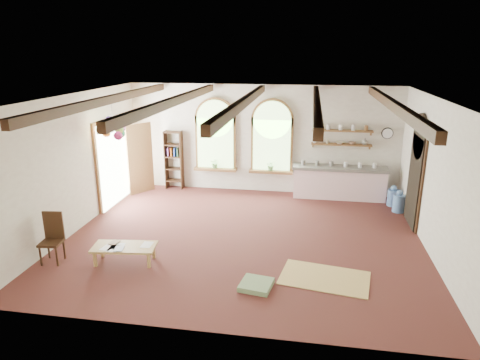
% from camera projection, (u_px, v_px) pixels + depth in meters
% --- Properties ---
extents(floor, '(8.00, 8.00, 0.00)m').
position_uv_depth(floor, '(244.00, 238.00, 9.86)').
color(floor, '#4F2420').
rests_on(floor, ground).
extents(ceiling_beams, '(6.20, 6.80, 0.18)m').
position_uv_depth(ceiling_beams, '(244.00, 102.00, 8.96)').
color(ceiling_beams, '#391E12').
rests_on(ceiling_beams, ceiling).
extents(window_left, '(1.30, 0.28, 2.20)m').
position_uv_depth(window_left, '(215.00, 137.00, 12.84)').
color(window_left, brown).
rests_on(window_left, floor).
extents(window_right, '(1.30, 0.28, 2.20)m').
position_uv_depth(window_right, '(272.00, 139.00, 12.57)').
color(window_right, brown).
rests_on(window_right, floor).
extents(left_doorway, '(0.10, 1.90, 2.50)m').
position_uv_depth(left_doorway, '(113.00, 163.00, 11.84)').
color(left_doorway, brown).
rests_on(left_doorway, floor).
extents(right_doorway, '(0.10, 1.30, 2.40)m').
position_uv_depth(right_doorway, '(414.00, 181.00, 10.34)').
color(right_doorway, black).
rests_on(right_doorway, floor).
extents(kitchen_counter, '(2.68, 0.62, 0.94)m').
position_uv_depth(kitchen_counter, '(339.00, 182.00, 12.38)').
color(kitchen_counter, '#FAD4DA').
rests_on(kitchen_counter, floor).
extents(wall_shelf_lower, '(1.70, 0.24, 0.04)m').
position_uv_depth(wall_shelf_lower, '(341.00, 145.00, 12.24)').
color(wall_shelf_lower, brown).
rests_on(wall_shelf_lower, wall_back).
extents(wall_shelf_upper, '(1.70, 0.24, 0.04)m').
position_uv_depth(wall_shelf_upper, '(342.00, 131.00, 12.12)').
color(wall_shelf_upper, brown).
rests_on(wall_shelf_upper, wall_back).
extents(wall_clock, '(0.32, 0.04, 0.32)m').
position_uv_depth(wall_clock, '(387.00, 133.00, 12.01)').
color(wall_clock, black).
rests_on(wall_clock, wall_back).
extents(bookshelf, '(0.53, 0.32, 1.80)m').
position_uv_depth(bookshelf, '(174.00, 160.00, 13.15)').
color(bookshelf, '#391E12').
rests_on(bookshelf, floor).
extents(coffee_table, '(1.32, 0.73, 0.36)m').
position_uv_depth(coffee_table, '(124.00, 248.00, 8.63)').
color(coffee_table, tan).
rests_on(coffee_table, floor).
extents(side_chair, '(0.45, 0.45, 1.03)m').
position_uv_depth(side_chair, '(53.00, 248.00, 8.67)').
color(side_chair, '#391E12').
rests_on(side_chair, floor).
extents(floor_mat, '(1.79, 1.27, 0.02)m').
position_uv_depth(floor_mat, '(325.00, 278.00, 8.10)').
color(floor_mat, tan).
rests_on(floor_mat, floor).
extents(floor_cushion, '(0.64, 0.64, 0.10)m').
position_uv_depth(floor_cushion, '(256.00, 285.00, 7.79)').
color(floor_cushion, gray).
rests_on(floor_cushion, floor).
extents(water_jug_a, '(0.30, 0.30, 0.59)m').
position_uv_depth(water_jug_a, '(393.00, 197.00, 11.81)').
color(water_jug_a, '#5379B2').
rests_on(water_jug_a, floor).
extents(water_jug_b, '(0.32, 0.32, 0.61)m').
position_uv_depth(water_jug_b, '(399.00, 202.00, 11.36)').
color(water_jug_b, '#5379B2').
rests_on(water_jug_b, floor).
extents(balloon_cluster, '(0.70, 0.75, 1.14)m').
position_uv_depth(balloon_cluster, '(113.00, 128.00, 10.46)').
color(balloon_cluster, silver).
rests_on(balloon_cluster, floor).
extents(table_book, '(0.20, 0.27, 0.02)m').
position_uv_depth(table_book, '(111.00, 242.00, 8.78)').
color(table_book, olive).
rests_on(table_book, coffee_table).
extents(tablet, '(0.22, 0.28, 0.01)m').
position_uv_depth(tablet, '(119.00, 249.00, 8.49)').
color(tablet, black).
rests_on(tablet, coffee_table).
extents(potted_plant_left, '(0.27, 0.23, 0.30)m').
position_uv_depth(potted_plant_left, '(215.00, 163.00, 12.96)').
color(potted_plant_left, '#598C4C').
rests_on(potted_plant_left, window_left).
extents(potted_plant_right, '(0.27, 0.23, 0.30)m').
position_uv_depth(potted_plant_right, '(271.00, 166.00, 12.70)').
color(potted_plant_right, '#598C4C').
rests_on(potted_plant_right, window_right).
extents(shelf_cup_a, '(0.12, 0.10, 0.10)m').
position_uv_depth(shelf_cup_a, '(315.00, 141.00, 12.34)').
color(shelf_cup_a, white).
rests_on(shelf_cup_a, wall_shelf_lower).
extents(shelf_cup_b, '(0.10, 0.10, 0.09)m').
position_uv_depth(shelf_cup_b, '(327.00, 142.00, 12.28)').
color(shelf_cup_b, beige).
rests_on(shelf_cup_b, wall_shelf_lower).
extents(shelf_bowl_a, '(0.22, 0.22, 0.05)m').
position_uv_depth(shelf_bowl_a, '(340.00, 143.00, 12.23)').
color(shelf_bowl_a, beige).
rests_on(shelf_bowl_a, wall_shelf_lower).
extents(shelf_bowl_b, '(0.20, 0.20, 0.06)m').
position_uv_depth(shelf_bowl_b, '(352.00, 143.00, 12.18)').
color(shelf_bowl_b, '#8C664C').
rests_on(shelf_bowl_b, wall_shelf_lower).
extents(shelf_vase, '(0.18, 0.18, 0.19)m').
position_uv_depth(shelf_vase, '(365.00, 141.00, 12.10)').
color(shelf_vase, slate).
rests_on(shelf_vase, wall_shelf_lower).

